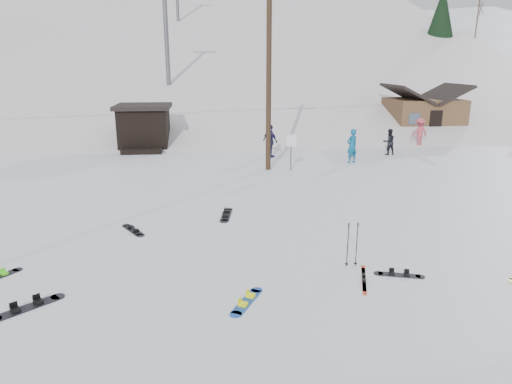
{
  "coord_description": "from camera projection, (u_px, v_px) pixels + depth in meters",
  "views": [
    {
      "loc": [
        -1.13,
        -8.63,
        5.31
      ],
      "look_at": [
        0.38,
        4.98,
        1.4
      ],
      "focal_mm": 32.0,
      "sensor_mm": 36.0,
      "label": 1
    }
  ],
  "objects": [
    {
      "name": "lift_tower_near",
      "position": [
        166.0,
        28.0,
        35.92
      ],
      "size": [
        2.2,
        0.36,
        8.0
      ],
      "color": "#595B60",
      "rests_on": "ski_slope"
    },
    {
      "name": "cabin",
      "position": [
        423.0,
        115.0,
        33.94
      ],
      "size": [
        5.39,
        4.4,
        3.77
      ],
      "color": "brown",
      "rests_on": "ground"
    },
    {
      "name": "ground",
      "position": [
        264.0,
        318.0,
        9.83
      ],
      "size": [
        200.0,
        200.0,
        0.0
      ],
      "primitive_type": "plane",
      "color": "white",
      "rests_on": "ground"
    },
    {
      "name": "trail_sign",
      "position": [
        291.0,
        146.0,
        22.78
      ],
      "size": [
        0.5,
        0.09,
        1.85
      ],
      "color": "#595B60",
      "rests_on": "ground"
    },
    {
      "name": "hero_snowboard",
      "position": [
        247.0,
        301.0,
        10.47
      ],
      "size": [
        0.85,
        1.31,
        0.1
      ],
      "rotation": [
        0.0,
        0.0,
        1.06
      ],
      "color": "#1B4EB3",
      "rests_on": "ground"
    },
    {
      "name": "board_scatter_a",
      "position": [
        27.0,
        307.0,
        10.2
      ],
      "size": [
        1.36,
        1.19,
        0.12
      ],
      "rotation": [
        0.0,
        0.0,
        0.7
      ],
      "color": "black",
      "rests_on": "ground"
    },
    {
      "name": "skier_navy",
      "position": [
        270.0,
        141.0,
        26.15
      ],
      "size": [
        1.01,
        1.17,
        1.88
      ],
      "primitive_type": "imported",
      "rotation": [
        0.0,
        0.0,
        2.18
      ],
      "color": "#1C1B45",
      "rests_on": "ground"
    },
    {
      "name": "lift_hut",
      "position": [
        144.0,
        127.0,
        28.94
      ],
      "size": [
        3.4,
        4.1,
        2.75
      ],
      "color": "black",
      "rests_on": "ground"
    },
    {
      "name": "treeline_crest",
      "position": [
        210.0,
        89.0,
        92.02
      ],
      "size": [
        50.0,
        6.0,
        10.0
      ],
      "primitive_type": null,
      "color": "black",
      "rests_on": "ski_slope"
    },
    {
      "name": "ridge_right",
      "position": [
        484.0,
        181.0,
        64.65
      ],
      "size": [
        45.66,
        93.98,
        54.59
      ],
      "primitive_type": "cube",
      "rotation": [
        0.21,
        -0.05,
        -0.12
      ],
      "color": "white",
      "rests_on": "ground"
    },
    {
      "name": "board_scatter_f",
      "position": [
        226.0,
        215.0,
        16.38
      ],
      "size": [
        0.52,
        1.61,
        0.11
      ],
      "rotation": [
        0.0,
        0.0,
        1.4
      ],
      "color": "black",
      "rests_on": "ground"
    },
    {
      "name": "board_scatter_b",
      "position": [
        133.0,
        230.0,
        14.9
      ],
      "size": [
        0.87,
        1.25,
        0.1
      ],
      "rotation": [
        0.0,
        0.0,
        2.12
      ],
      "color": "black",
      "rests_on": "ground"
    },
    {
      "name": "ski_slope",
      "position": [
        215.0,
        187.0,
        65.69
      ],
      "size": [
        60.0,
        85.24,
        65.97
      ],
      "primitive_type": "cube",
      "rotation": [
        0.31,
        0.0,
        0.0
      ],
      "color": "silver",
      "rests_on": "ground"
    },
    {
      "name": "skier_pink",
      "position": [
        419.0,
        132.0,
        29.54
      ],
      "size": [
        1.32,
        0.95,
        1.83
      ],
      "primitive_type": "imported",
      "rotation": [
        0.0,
        0.0,
        3.39
      ],
      "color": "#BA414E",
      "rests_on": "ground"
    },
    {
      "name": "board_scatter_d",
      "position": [
        399.0,
        275.0,
        11.78
      ],
      "size": [
        1.23,
        0.54,
        0.09
      ],
      "rotation": [
        0.0,
        0.0,
        -0.29
      ],
      "color": "black",
      "rests_on": "ground"
    },
    {
      "name": "skier_teal",
      "position": [
        352.0,
        146.0,
        24.72
      ],
      "size": [
        0.8,
        0.69,
        1.85
      ],
      "primitive_type": "imported",
      "rotation": [
        0.0,
        0.0,
        3.6
      ],
      "color": "#0C557C",
      "rests_on": "ground"
    },
    {
      "name": "hero_skis",
      "position": [
        364.0,
        279.0,
        11.54
      ],
      "size": [
        0.59,
        1.59,
        0.09
      ],
      "rotation": [
        0.0,
        0.0,
        -0.31
      ],
      "color": "#B63112",
      "rests_on": "ground"
    },
    {
      "name": "ski_poles",
      "position": [
        352.0,
        244.0,
        12.18
      ],
      "size": [
        0.34,
        0.09,
        1.23
      ],
      "color": "black",
      "rests_on": "ground"
    },
    {
      "name": "skier_dark",
      "position": [
        389.0,
        142.0,
        26.95
      ],
      "size": [
        0.79,
        0.64,
        1.53
      ],
      "primitive_type": "imported",
      "rotation": [
        0.0,
        0.0,
        3.23
      ],
      "color": "black",
      "rests_on": "ground"
    },
    {
      "name": "utility_pole",
      "position": [
        269.0,
        75.0,
        22.13
      ],
      "size": [
        2.0,
        0.26,
        9.0
      ],
      "color": "#3A2819",
      "rests_on": "ground"
    }
  ]
}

